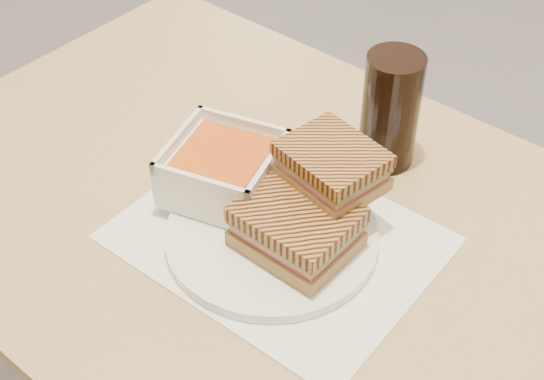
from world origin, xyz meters
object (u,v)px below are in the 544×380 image
Objects in this scene: panini_lower at (297,227)px; cola_glass at (390,111)px; soup_bowl at (224,170)px; main_table at (313,299)px; plate at (272,236)px.

cola_glass is (0.00, 0.22, 0.04)m from panini_lower.
soup_bowl is at bearing 166.71° from panini_lower.
cola_glass is at bearing 91.51° from main_table.
main_table is 0.16m from panini_lower.
panini_lower is (-0.01, -0.03, 0.16)m from main_table.
soup_bowl is at bearing -179.09° from main_table.
plate is 0.05m from panini_lower.
panini_lower is at bearing -103.88° from main_table.
plate is at bearing 177.41° from panini_lower.
panini_lower is (0.04, -0.00, 0.04)m from plate.
main_table is at bearing 0.91° from soup_bowl.
plate is 1.70× the size of soup_bowl.
plate is 1.60× the size of cola_glass.
cola_glass reaches higher than plate.
soup_bowl is (-0.14, -0.00, 0.16)m from main_table.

